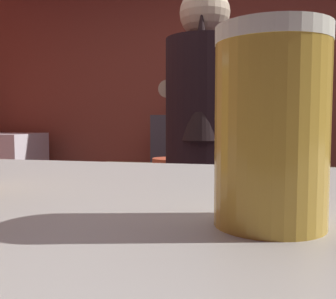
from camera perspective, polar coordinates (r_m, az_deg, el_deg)
wall_back at (r=3.60m, az=8.39°, el=7.19°), size 5.20×0.10×2.70m
prep_counter at (r=2.28m, az=14.25°, el=-14.26°), size 2.10×0.60×0.89m
back_shelf at (r=3.37m, az=6.43°, el=-5.29°), size 1.00×0.36×1.21m
mini_fridge at (r=3.94m, az=-23.19°, el=-5.43°), size 0.66×0.58×1.05m
bartender at (r=1.73m, az=5.25°, el=-0.84°), size 0.42×0.51×1.74m
mixing_bowl at (r=2.25m, az=0.38°, el=-2.04°), size 0.21×0.21×0.06m
chefs_knife at (r=2.13m, az=14.20°, el=-3.20°), size 0.24×0.12×0.01m
pint_glass_near at (r=0.26m, az=14.89°, el=3.10°), size 0.07×0.07×0.13m
bottle_hot_sauce at (r=3.30m, az=7.97°, el=6.30°), size 0.07×0.07×0.19m
bottle_olive_oil at (r=3.28m, az=0.60°, el=6.88°), size 0.06×0.06×0.26m
bottle_soy at (r=3.22m, az=11.88°, el=6.31°), size 0.06×0.06×0.19m
bottle_vinegar at (r=3.33m, az=4.19°, el=6.28°), size 0.07×0.07×0.18m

